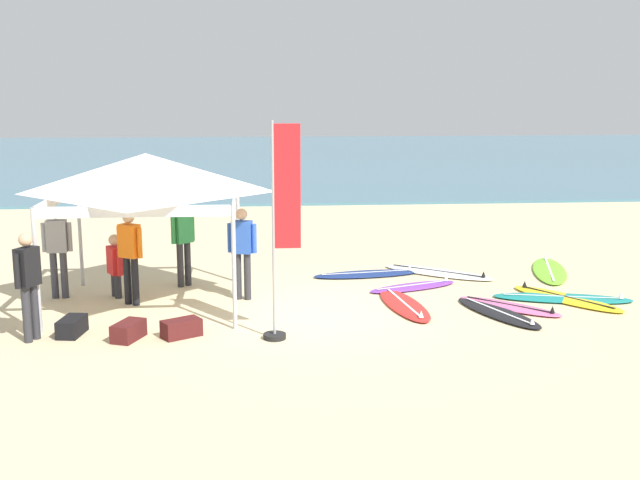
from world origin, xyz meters
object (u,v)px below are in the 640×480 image
at_px(person_red, 115,263).
at_px(gear_bag_near_tent, 128,331).
at_px(person_blue, 242,247).
at_px(surfboard_purple, 413,287).
at_px(person_grey, 57,246).
at_px(gear_bag_by_pole, 72,326).
at_px(person_green, 183,237).
at_px(gear_bag_on_sand, 181,328).
at_px(canopy_tent, 146,174).
at_px(surfboard_pink, 509,306).
at_px(surfboard_lime, 549,271).
at_px(surfboard_navy, 367,274).
at_px(person_black, 28,279).
at_px(person_orange, 130,251).
at_px(surfboard_white, 438,272).
at_px(surfboard_red, 404,305).
at_px(surfboard_black, 498,313).
at_px(banner_flag, 281,240).
at_px(surfboard_yellow, 566,298).
at_px(surfboard_teal, 563,298).

distance_m(person_red, gear_bag_near_tent, 2.71).
xyz_separation_m(person_blue, gear_bag_near_tent, (-1.75, -2.23, -0.85)).
xyz_separation_m(surfboard_purple, person_grey, (-6.74, -0.16, 0.95)).
xyz_separation_m(person_blue, gear_bag_by_pole, (-2.68, -1.93, -0.85)).
relative_size(person_green, gear_bag_near_tent, 2.85).
height_order(gear_bag_by_pole, gear_bag_on_sand, same).
relative_size(canopy_tent, surfboard_pink, 1.80).
bearing_deg(surfboard_lime, surfboard_navy, 179.75).
bearing_deg(person_black, person_orange, 57.82).
height_order(surfboard_navy, gear_bag_by_pole, gear_bag_by_pole).
relative_size(person_blue, person_green, 1.00).
xyz_separation_m(surfboard_white, gear_bag_on_sand, (-5.02, -3.83, 0.10)).
height_order(surfboard_red, surfboard_lime, same).
xyz_separation_m(surfboard_lime, surfboard_navy, (-3.92, 0.02, 0.00)).
xyz_separation_m(canopy_tent, person_red, (-0.72, 0.62, -1.73)).
xyz_separation_m(person_orange, person_green, (0.83, 1.28, 0.00)).
relative_size(surfboard_black, banner_flag, 0.65).
bearing_deg(banner_flag, surfboard_white, 49.59).
distance_m(surfboard_red, surfboard_navy, 2.43).
bearing_deg(surfboard_black, person_green, 156.34).
bearing_deg(person_grey, surfboard_navy, 12.11).
xyz_separation_m(surfboard_purple, gear_bag_by_pole, (-6.01, -2.46, 0.10)).
distance_m(surfboard_pink, person_black, 8.14).
bearing_deg(person_orange, surfboard_black, -10.35).
relative_size(canopy_tent, surfboard_yellow, 1.41).
xyz_separation_m(person_black, gear_bag_on_sand, (2.30, -0.00, -0.85)).
xyz_separation_m(person_orange, gear_bag_on_sand, (1.07, -1.97, -0.85)).
bearing_deg(surfboard_red, surfboard_black, -22.27).
height_order(surfboard_lime, surfboard_teal, same).
height_order(surfboard_navy, person_black, person_black).
relative_size(person_red, banner_flag, 0.35).
relative_size(banner_flag, gear_bag_on_sand, 5.67).
bearing_deg(gear_bag_by_pole, canopy_tent, 58.12).
distance_m(surfboard_purple, gear_bag_by_pole, 6.49).
relative_size(surfboard_purple, surfboard_pink, 1.11).
bearing_deg(surfboard_pink, person_blue, 168.10).
xyz_separation_m(surfboard_navy, person_blue, (-2.57, -1.66, 0.95)).
xyz_separation_m(surfboard_yellow, person_blue, (-5.98, 0.57, 0.95)).
distance_m(surfboard_yellow, person_red, 8.43).
relative_size(surfboard_purple, surfboard_red, 0.85).
distance_m(surfboard_lime, surfboard_teal, 2.25).
xyz_separation_m(person_black, person_red, (0.87, 2.51, -0.33)).
height_order(canopy_tent, surfboard_lime, canopy_tent).
height_order(surfboard_white, surfboard_pink, same).
bearing_deg(surfboard_yellow, person_grey, 174.25).
bearing_deg(surfboard_red, person_orange, 173.64).
xyz_separation_m(surfboard_red, person_red, (-5.28, 1.09, 0.62)).
relative_size(surfboard_pink, person_black, 1.04).
relative_size(surfboard_yellow, surfboard_white, 0.97).
height_order(surfboard_purple, person_orange, person_orange).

